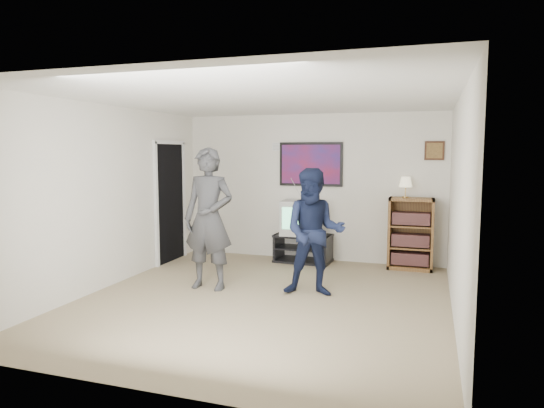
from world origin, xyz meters
The scene contains 13 objects.
room_shell centered at (0.00, 0.35, 1.25)m, with size 4.51×5.00×2.51m.
media_stand centered at (-0.06, 2.23, 0.24)m, with size 0.97×0.57×0.47m.
crt_television centered at (-0.07, 2.23, 0.76)m, with size 0.68×0.58×0.58m, color #A2A39E, non-canonical shape.
bookshelf centered at (1.69, 2.28, 0.57)m, with size 0.69×0.40×1.14m, color #543019, non-canonical shape.
table_lamp centered at (1.58, 2.31, 1.30)m, with size 0.21×0.21×0.33m, color beige, non-canonical shape.
person_tall centered at (-0.88, 0.28, 0.96)m, with size 0.70×0.46×1.92m, color #343437.
person_short centered at (0.55, 0.42, 0.83)m, with size 0.81×0.63×1.66m, color #131A35.
controller_left centered at (-0.85, 0.45, 1.29)m, with size 0.04×0.13×0.04m, color white.
controller_right centered at (0.61, 0.68, 1.00)m, with size 0.04×0.12×0.04m, color white.
poster centered at (0.00, 2.48, 1.65)m, with size 1.10×0.03×0.75m, color black.
air_vent centered at (-0.55, 2.48, 1.95)m, with size 0.28×0.02×0.14m, color white.
small_picture centered at (2.00, 2.48, 1.88)m, with size 0.30×0.03×0.30m, color black.
doorway centered at (-2.23, 1.60, 1.00)m, with size 0.03×0.85×2.00m, color black.
Camera 1 is at (1.96, -5.62, 1.86)m, focal length 32.00 mm.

